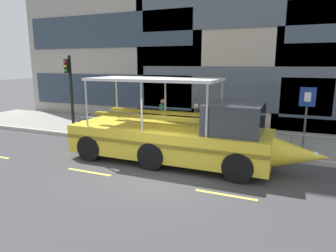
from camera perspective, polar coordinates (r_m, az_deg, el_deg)
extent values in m
plane|color=#3D3D3F|center=(10.34, -1.33, -9.18)|extent=(120.00, 120.00, 0.00)
cube|color=gray|center=(15.37, 7.21, -1.88)|extent=(32.00, 4.80, 0.18)
cube|color=#B2ADA3|center=(13.07, 4.25, -4.27)|extent=(32.00, 0.18, 0.18)
cube|color=#DBD64C|center=(10.87, -14.88, -8.50)|extent=(1.80, 0.12, 0.01)
cube|color=#DBD64C|center=(8.96, 10.99, -12.82)|extent=(1.80, 0.12, 0.01)
cube|color=#2D3D4C|center=(20.91, -11.73, 6.74)|extent=(12.30, 0.06, 2.14)
cube|color=#2D3D4C|center=(20.94, -12.19, 17.38)|extent=(12.30, 0.06, 2.14)
cube|color=#4C5660|center=(17.58, 11.37, 7.00)|extent=(10.84, 0.06, 2.53)
cube|color=#4C5660|center=(17.81, 12.01, 21.89)|extent=(10.84, 0.06, 2.53)
cylinder|color=gray|center=(13.15, 4.89, -0.05)|extent=(12.12, 0.07, 0.07)
cylinder|color=gray|center=(13.24, 4.86, -1.81)|extent=(12.12, 0.06, 0.06)
cylinder|color=gray|center=(16.12, -16.10, 0.23)|extent=(0.09, 0.09, 0.83)
cylinder|color=gray|center=(14.95, -10.04, -0.37)|extent=(0.09, 0.09, 0.83)
cylinder|color=gray|center=(13.98, -3.05, -1.05)|extent=(0.09, 0.09, 0.83)
cylinder|color=gray|center=(13.24, 4.86, -1.81)|extent=(0.09, 0.09, 0.83)
cylinder|color=gray|center=(12.79, 13.51, -2.59)|extent=(0.09, 0.09, 0.83)
cylinder|color=gray|center=(12.65, 22.58, -3.34)|extent=(0.09, 0.09, 0.83)
cylinder|color=black|center=(16.92, -18.01, 6.01)|extent=(0.16, 0.16, 3.96)
cube|color=black|center=(16.70, -18.78, 10.81)|extent=(0.24, 0.20, 0.72)
sphere|color=red|center=(16.62, -19.08, 11.55)|extent=(0.14, 0.14, 0.14)
sphere|color=gold|center=(16.62, -19.03, 10.79)|extent=(0.14, 0.14, 0.14)
sphere|color=green|center=(16.62, -18.98, 10.04)|extent=(0.14, 0.14, 0.14)
cylinder|color=#4C4F54|center=(13.25, 24.81, 1.03)|extent=(0.08, 0.08, 2.59)
cube|color=navy|center=(13.07, 25.18, 5.06)|extent=(0.60, 0.04, 0.76)
cube|color=white|center=(13.05, 25.18, 5.05)|extent=(0.24, 0.01, 0.36)
torus|color=black|center=(15.79, -12.86, -0.08)|extent=(0.70, 0.04, 0.70)
torus|color=black|center=(16.41, -15.82, 0.22)|extent=(0.70, 0.04, 0.70)
cylinder|color=#1E66B2|center=(16.06, -14.39, 0.62)|extent=(0.95, 0.04, 0.04)
cylinder|color=#1E66B2|center=(16.14, -14.93, 1.16)|extent=(0.19, 0.04, 0.51)
cube|color=black|center=(16.12, -15.09, 2.15)|extent=(0.20, 0.08, 0.06)
cylinder|color=#A5A5AA|center=(15.72, -13.06, 1.71)|extent=(0.03, 0.46, 0.03)
cube|color=yellow|center=(11.41, 0.04, -2.86)|extent=(7.59, 2.40, 1.08)
cone|color=yellow|center=(10.59, 24.03, -5.08)|extent=(1.71, 1.02, 1.02)
cylinder|color=yellow|center=(13.31, -15.23, -1.15)|extent=(0.38, 1.02, 1.02)
cube|color=olive|center=(10.30, -2.58, -3.71)|extent=(7.59, 0.04, 0.12)
sphere|color=white|center=(10.60, 26.36, -4.99)|extent=(0.22, 0.22, 0.22)
cube|color=#33383D|center=(10.50, 12.56, 1.46)|extent=(1.90, 2.01, 1.03)
cube|color=silver|center=(11.29, -2.66, 8.92)|extent=(4.94, 2.20, 0.10)
cylinder|color=#B2B2B7|center=(11.60, 10.23, 4.28)|extent=(0.07, 0.07, 1.73)
cylinder|color=#B2B2B7|center=(9.58, 7.45, 2.79)|extent=(0.07, 0.07, 1.73)
cylinder|color=#B2B2B7|center=(12.32, -0.51, 4.90)|extent=(0.07, 0.07, 1.73)
cylinder|color=#B2B2B7|center=(10.44, -5.10, 3.59)|extent=(0.07, 0.07, 1.73)
cylinder|color=#B2B2B7|center=(13.42, -9.80, 5.29)|extent=(0.07, 0.07, 1.73)
cylinder|color=#B2B2B7|center=(11.71, -15.34, 4.11)|extent=(0.07, 0.07, 1.73)
cube|color=olive|center=(11.95, -1.42, 2.66)|extent=(4.54, 0.28, 0.12)
cube|color=olive|center=(10.92, -3.89, 1.76)|extent=(4.54, 0.28, 0.12)
cylinder|color=black|center=(11.82, 15.05, -4.34)|extent=(1.00, 0.28, 1.00)
cylinder|color=black|center=(9.73, 13.23, -7.74)|extent=(1.00, 0.28, 1.00)
cylinder|color=black|center=(12.55, 1.18, -2.98)|extent=(1.00, 0.28, 1.00)
cylinder|color=black|center=(10.61, -3.23, -5.78)|extent=(1.00, 0.28, 1.00)
cylinder|color=black|center=(13.72, -9.20, -1.85)|extent=(1.00, 0.28, 1.00)
cylinder|color=black|center=(11.97, -14.77, -4.11)|extent=(1.00, 0.28, 1.00)
cylinder|color=#1E2338|center=(13.56, 17.22, -2.05)|extent=(0.10, 0.10, 0.80)
cylinder|color=#1E2338|center=(13.50, 16.60, -2.07)|extent=(0.10, 0.10, 0.80)
cube|color=#236B47|center=(13.39, 17.09, 0.77)|extent=(0.35, 0.29, 0.57)
cylinder|color=#236B47|center=(13.47, 17.86, 0.66)|extent=(0.07, 0.07, 0.51)
cylinder|color=#236B47|center=(13.33, 16.29, 0.64)|extent=(0.07, 0.07, 0.51)
sphere|color=beige|center=(13.32, 17.19, 2.52)|extent=(0.22, 0.22, 0.22)
cylinder|color=#47423D|center=(14.04, 5.28, -0.99)|extent=(0.11, 0.11, 0.85)
cylinder|color=#47423D|center=(14.20, 5.39, -0.85)|extent=(0.11, 0.11, 0.85)
cube|color=#38383D|center=(13.97, 5.39, 1.99)|extent=(0.23, 0.34, 0.60)
cylinder|color=#38383D|center=(13.78, 5.25, 1.72)|extent=(0.07, 0.07, 0.54)
cylinder|color=#38383D|center=(14.18, 5.52, 2.01)|extent=(0.07, 0.07, 0.54)
sphere|color=beige|center=(13.91, 5.43, 3.78)|extent=(0.23, 0.23, 0.23)
cylinder|color=#1E2338|center=(15.51, -1.17, 0.33)|extent=(0.11, 0.11, 0.87)
cylinder|color=#1E2338|center=(15.36, -0.82, 0.22)|extent=(0.11, 0.11, 0.87)
cube|color=#236B47|center=(15.30, -1.01, 3.01)|extent=(0.38, 0.34, 0.62)
cylinder|color=#236B47|center=(15.49, -1.45, 3.00)|extent=(0.08, 0.08, 0.56)
cylinder|color=#236B47|center=(15.13, -0.56, 2.79)|extent=(0.08, 0.08, 0.56)
sphere|color=#936B4C|center=(15.24, -1.01, 4.70)|extent=(0.24, 0.24, 0.24)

